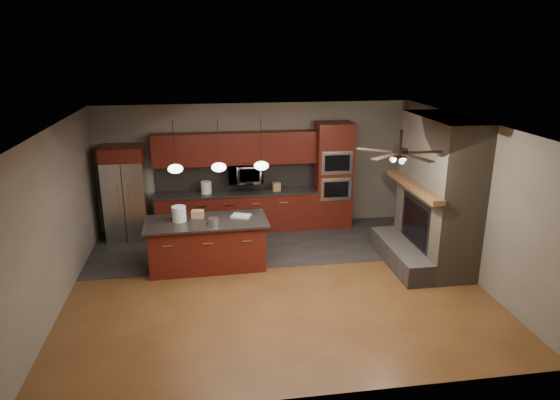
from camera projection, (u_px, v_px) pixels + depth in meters
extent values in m
plane|color=brown|center=(276.00, 283.00, 8.80)|extent=(7.00, 7.00, 0.00)
cube|color=white|center=(275.00, 124.00, 7.96)|extent=(7.00, 6.00, 0.02)
cube|color=slate|center=(256.00, 166.00, 11.21)|extent=(7.00, 0.02, 2.80)
cube|color=slate|center=(470.00, 198.00, 8.88)|extent=(0.02, 6.00, 2.80)
cube|color=slate|center=(56.00, 218.00, 7.88)|extent=(0.02, 6.00, 2.80)
cube|color=#2D2A28|center=(263.00, 244.00, 10.50)|extent=(7.00, 2.40, 0.01)
cube|color=brown|center=(438.00, 193.00, 9.20)|extent=(0.80, 2.00, 2.80)
cube|color=#4D463F|center=(400.00, 255.00, 9.47)|extent=(0.50, 2.00, 0.40)
cube|color=#2D2D30|center=(416.00, 223.00, 9.32)|extent=(0.05, 1.20, 0.95)
cube|color=black|center=(415.00, 223.00, 9.32)|extent=(0.02, 1.00, 0.75)
cube|color=brown|center=(413.00, 186.00, 9.08)|extent=(0.22, 2.10, 0.10)
cube|color=#571810|center=(237.00, 212.00, 11.15)|extent=(3.55, 0.60, 0.86)
cube|color=black|center=(237.00, 193.00, 11.01)|extent=(3.59, 0.64, 0.04)
cube|color=black|center=(236.00, 175.00, 11.18)|extent=(3.55, 0.03, 0.60)
cube|color=#571810|center=(235.00, 148.00, 10.84)|extent=(3.55, 0.35, 0.70)
cube|color=#571810|center=(333.00, 175.00, 11.23)|extent=(0.80, 0.60, 2.38)
cube|color=silver|center=(336.00, 189.00, 11.02)|extent=(0.70, 0.03, 0.52)
cube|color=black|center=(336.00, 190.00, 11.00)|extent=(0.55, 0.02, 0.35)
cube|color=silver|center=(337.00, 163.00, 10.84)|extent=(0.70, 0.03, 0.52)
cube|color=black|center=(337.00, 163.00, 10.82)|extent=(0.55, 0.02, 0.35)
imported|color=silver|center=(245.00, 173.00, 10.96)|extent=(0.73, 0.41, 0.50)
cube|color=silver|center=(126.00, 200.00, 10.60)|extent=(0.86, 0.72, 1.71)
cube|color=#2D2D30|center=(124.00, 205.00, 10.26)|extent=(0.02, 0.02, 1.69)
cube|color=silver|center=(119.00, 203.00, 10.22)|extent=(0.03, 0.03, 0.86)
cube|color=silver|center=(129.00, 202.00, 10.25)|extent=(0.03, 0.03, 0.86)
cube|color=#571810|center=(122.00, 153.00, 10.30)|extent=(0.86, 0.72, 0.30)
cube|color=#571810|center=(207.00, 245.00, 9.31)|extent=(2.11, 0.92, 0.88)
cube|color=black|center=(206.00, 222.00, 9.17)|extent=(2.26, 1.07, 0.04)
cylinder|color=silver|center=(179.00, 214.00, 9.11)|extent=(0.30, 0.30, 0.28)
cylinder|color=silver|center=(214.00, 221.00, 8.95)|extent=(0.26, 0.26, 0.13)
cube|color=silver|center=(241.00, 216.00, 9.37)|extent=(0.41, 0.35, 0.03)
cube|color=#A47B54|center=(198.00, 214.00, 9.30)|extent=(0.24, 0.19, 0.14)
cylinder|color=white|center=(206.00, 187.00, 10.87)|extent=(0.26, 0.26, 0.26)
cube|color=#A27C53|center=(276.00, 187.00, 11.06)|extent=(0.18, 0.15, 0.19)
cylinder|color=black|center=(174.00, 143.00, 8.50)|extent=(0.01, 0.01, 0.78)
ellipsoid|color=white|center=(175.00, 169.00, 8.63)|extent=(0.26, 0.26, 0.16)
cylinder|color=black|center=(218.00, 142.00, 8.60)|extent=(0.01, 0.01, 0.78)
ellipsoid|color=white|center=(219.00, 167.00, 8.74)|extent=(0.26, 0.26, 0.16)
cylinder|color=black|center=(261.00, 141.00, 8.71)|extent=(0.01, 0.01, 0.78)
ellipsoid|color=white|center=(261.00, 166.00, 8.85)|extent=(0.26, 0.26, 0.16)
cylinder|color=black|center=(401.00, 140.00, 7.51)|extent=(0.04, 0.04, 0.30)
cylinder|color=black|center=(400.00, 153.00, 7.57)|extent=(0.24, 0.24, 0.12)
cube|color=#332313|center=(424.00, 152.00, 7.62)|extent=(0.60, 0.12, 0.01)
cube|color=#332313|center=(398.00, 148.00, 7.92)|extent=(0.30, 0.61, 0.01)
cube|color=#332313|center=(376.00, 150.00, 7.73)|extent=(0.56, 0.45, 0.01)
cube|color=#332313|center=(386.00, 157.00, 7.31)|extent=(0.56, 0.45, 0.01)
cube|color=#332313|center=(417.00, 158.00, 7.24)|extent=(0.30, 0.61, 0.01)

